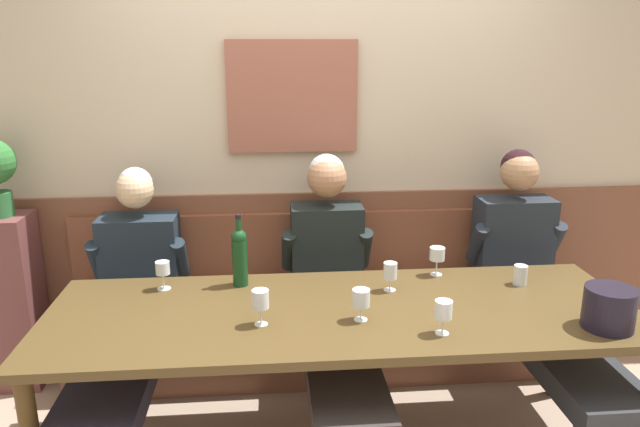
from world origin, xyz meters
The scene contains 17 objects.
room_wall_back centered at (0.00, 1.09, 1.40)m, with size 6.80×0.12×2.80m.
wood_wainscot_panel centered at (0.00, 1.04, 0.53)m, with size 6.80×0.03×1.05m, color brown.
wall_bench centered at (0.00, 0.83, 0.28)m, with size 2.94×0.42×0.94m.
dining_table centered at (0.00, 0.07, 0.68)m, with size 2.64×0.90×0.75m.
person_left_seat centered at (-1.03, 0.43, 0.61)m, with size 0.52×1.38×1.26m.
person_center_left_seat centered at (0.00, 0.45, 0.65)m, with size 0.50×1.38×1.32m.
person_center_right_seat centered at (1.09, 0.44, 0.64)m, with size 0.53×1.37×1.33m.
ice_bucket centered at (1.07, -0.21, 0.84)m, with size 0.21×0.21×0.18m, color black.
wine_bottle_green_tall centered at (-0.47, 0.39, 0.91)m, with size 0.08×0.08×0.36m.
wine_glass_mid_right centered at (0.37, -0.20, 0.85)m, with size 0.07×0.07×0.15m.
wine_glass_near_bucket centered at (-0.83, 0.37, 0.85)m, with size 0.07×0.07×0.14m.
wine_glass_center_rear centered at (0.25, 0.26, 0.84)m, with size 0.07×0.07×0.14m.
wine_glass_left_end centered at (0.53, 0.43, 0.86)m, with size 0.08×0.08×0.15m.
wine_glass_by_bottle centered at (-0.36, -0.06, 0.86)m, with size 0.07×0.07×0.16m.
wine_glass_center_front centered at (0.06, -0.05, 0.85)m, with size 0.08×0.08×0.14m.
water_tumbler_left centered at (0.91, 0.27, 0.80)m, with size 0.07×0.07×0.10m, color silver.
corner_pedestal centered at (-1.77, 0.86, 0.50)m, with size 0.28×0.28×1.00m, color brown.
Camera 1 is at (-0.32, -2.35, 1.88)m, focal length 33.24 mm.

